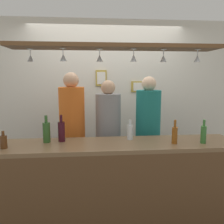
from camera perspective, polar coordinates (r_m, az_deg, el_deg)
name	(u,v)px	position (r m, az deg, el deg)	size (l,w,h in m)	color
ground_plane	(113,207)	(3.26, 0.17, -22.31)	(8.00, 8.00, 0.00)	#4C4742
back_wall	(107,99)	(3.91, -1.35, 3.14)	(4.40, 0.06, 2.60)	silver
bar_counter	(117,175)	(2.51, 1.31, -15.35)	(2.70, 0.55, 0.96)	brown
overhead_glass_rack	(116,47)	(2.51, 0.87, 15.79)	(2.20, 0.36, 0.04)	brown
hanging_wineglass_far_left	(31,58)	(2.63, -19.47, 12.54)	(0.07, 0.07, 0.13)	silver
hanging_wineglass_left	(63,57)	(2.47, -11.96, 13.11)	(0.07, 0.07, 0.13)	silver
hanging_wineglass_center_left	(100,58)	(2.49, -3.08, 13.25)	(0.07, 0.07, 0.13)	silver
hanging_wineglass_center	(134,58)	(2.49, 5.34, 13.23)	(0.07, 0.07, 0.13)	silver
hanging_wineglass_center_right	(163,58)	(2.59, 12.57, 12.89)	(0.07, 0.07, 0.13)	silver
hanging_wineglass_right	(197,58)	(2.69, 20.30, 12.39)	(0.07, 0.07, 0.13)	silver
person_left_orange_shirt	(72,124)	(3.16, -9.80, -2.91)	(0.34, 0.34, 1.74)	#2D334C
person_middle_grey_shirt	(108,128)	(3.17, -0.94, -3.98)	(0.34, 0.34, 1.63)	#2D334C
person_right_teal_shirt	(148,125)	(3.25, 8.86, -3.17)	(0.34, 0.34, 1.68)	#2D334C
bottle_champagne_green	(47,132)	(2.64, -15.85, -4.70)	(0.08, 0.08, 0.30)	#2D5623
bottle_beer_green_import	(203,134)	(2.70, 21.65, -5.04)	(0.06, 0.06, 0.26)	#336B2D
bottle_soda_clear	(130,132)	(2.66, 4.47, -4.86)	(0.06, 0.06, 0.23)	silver
bottle_beer_amber_tall	(175,135)	(2.59, 15.21, -5.38)	(0.06, 0.06, 0.26)	brown
bottle_wine_dark_red	(61,131)	(2.64, -12.37, -4.61)	(0.08, 0.08, 0.30)	#380F19
bottle_beer_brown_stubby	(4,142)	(2.58, -25.19, -6.64)	(0.07, 0.07, 0.18)	#512D14
picture_frame_crest	(101,78)	(3.84, -2.69, 8.38)	(0.18, 0.02, 0.26)	#B29338
picture_frame_lower_pair	(140,87)	(3.93, 6.92, 6.24)	(0.30, 0.02, 0.18)	#B29338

